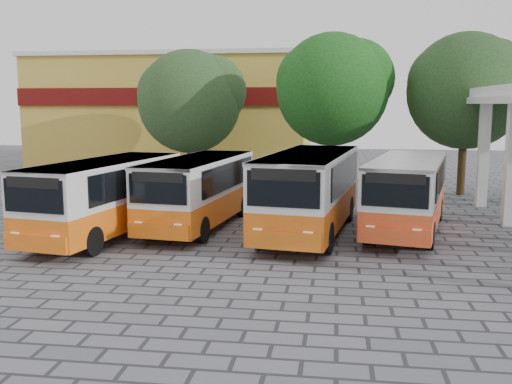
# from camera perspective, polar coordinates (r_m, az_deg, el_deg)

# --- Properties ---
(ground) EXTENTS (90.00, 90.00, 0.00)m
(ground) POSITION_cam_1_polar(r_m,az_deg,el_deg) (17.45, 3.94, -6.77)
(ground) COLOR #56575E
(ground) RESTS_ON ground
(shophouse_block) EXTENTS (20.40, 10.40, 8.30)m
(shophouse_block) POSITION_cam_1_polar(r_m,az_deg,el_deg) (44.46, -7.91, 7.99)
(shophouse_block) COLOR gold
(shophouse_block) RESTS_ON ground
(bus_far_left) EXTENTS (3.49, 7.83, 2.71)m
(bus_far_left) POSITION_cam_1_polar(r_m,az_deg,el_deg) (20.77, -14.83, -0.11)
(bus_far_left) COLOR orange
(bus_far_left) RESTS_ON ground
(bus_centre_left) EXTENTS (3.12, 7.61, 2.66)m
(bus_centre_left) POSITION_cam_1_polar(r_m,az_deg,el_deg) (21.80, -5.74, 0.46)
(bus_centre_left) COLOR orange
(bus_centre_left) RESTS_ON ground
(bus_centre_right) EXTENTS (3.63, 8.47, 2.95)m
(bus_centre_right) POSITION_cam_1_polar(r_m,az_deg,el_deg) (20.62, 5.38, 0.46)
(bus_centre_right) COLOR #DE5F0F
(bus_centre_right) RESTS_ON ground
(bus_far_right) EXTENTS (3.88, 7.93, 2.72)m
(bus_far_right) POSITION_cam_1_polar(r_m,az_deg,el_deg) (21.60, 14.91, 0.22)
(bus_far_right) COLOR #E44A1D
(bus_far_right) RESTS_ON ground
(tree_left) EXTENTS (6.40, 6.09, 7.90)m
(tree_left) POSITION_cam_1_polar(r_m,az_deg,el_deg) (34.36, -6.53, 9.32)
(tree_left) COLOR #4B3412
(tree_left) RESTS_ON ground
(tree_middle) EXTENTS (6.12, 5.83, 8.36)m
(tree_middle) POSITION_cam_1_polar(r_m,az_deg,el_deg) (30.32, 7.79, 10.48)
(tree_middle) COLOR #342011
(tree_middle) RESTS_ON ground
(tree_right) EXTENTS (6.23, 5.94, 8.32)m
(tree_right) POSITION_cam_1_polar(r_m,az_deg,el_deg) (31.43, 20.39, 9.80)
(tree_right) COLOR #432E17
(tree_right) RESTS_ON ground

